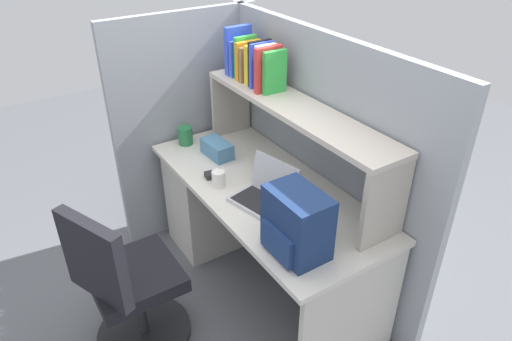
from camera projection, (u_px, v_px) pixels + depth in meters
name	position (u px, v px, depth m)	size (l,w,h in m)	color
ground_plane	(262.00, 280.00, 3.01)	(8.00, 8.00, 0.00)	#595B60
desk	(231.00, 200.00, 3.08)	(1.60, 0.70, 0.73)	beige
cubicle_partition_rear	(316.00, 161.00, 2.78)	(1.84, 0.05, 1.55)	gray
cubicle_partition_left	(189.00, 126.00, 3.20)	(0.05, 1.06, 1.55)	gray
overhead_hutch	(294.00, 122.00, 2.54)	(1.44, 0.28, 0.45)	#B3A99C
reference_books_on_shelf	(254.00, 62.00, 2.73)	(0.43, 0.19, 0.29)	blue
laptop	(266.00, 193.00, 2.48)	(0.36, 0.32, 0.22)	#B7BABF
backpack	(296.00, 224.00, 2.08)	(0.30, 0.23, 0.32)	navy
computer_mouse	(214.00, 174.00, 2.71)	(0.06, 0.10, 0.03)	#262628
paper_cup	(218.00, 179.00, 2.61)	(0.08, 0.08, 0.09)	white
tissue_box	(217.00, 149.00, 2.91)	(0.22, 0.12, 0.10)	teal
snack_canister	(185.00, 136.00, 3.04)	(0.10, 0.10, 0.12)	#26723F
office_chair	(128.00, 290.00, 2.40)	(0.53, 0.55, 0.93)	black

